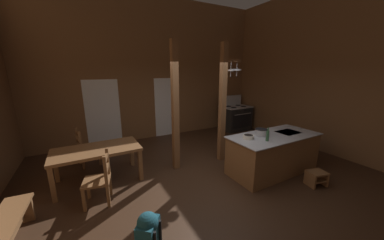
{
  "coord_description": "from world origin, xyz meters",
  "views": [
    {
      "loc": [
        -2.19,
        -3.26,
        2.33
      ],
      "look_at": [
        -0.02,
        0.78,
        1.19
      ],
      "focal_mm": 18.99,
      "sensor_mm": 36.0,
      "label": 1
    }
  ],
  "objects_px": {
    "ladderback_chair_near_window": "(100,179)",
    "ladderback_chair_by_post": "(86,148)",
    "backpack": "(148,233)",
    "mixing_bowl_on_counter": "(248,137)",
    "bench_along_left_wall": "(7,228)",
    "stockpot_on_counter": "(261,132)",
    "step_stool": "(316,177)",
    "kitchen_island": "(273,153)",
    "stove_range": "(235,118)",
    "bottle_tall_on_counter": "(268,136)",
    "dining_table": "(97,152)"
  },
  "relations": [
    {
      "from": "mixing_bowl_on_counter",
      "to": "dining_table",
      "type": "bearing_deg",
      "value": 155.15
    },
    {
      "from": "kitchen_island",
      "to": "bottle_tall_on_counter",
      "type": "distance_m",
      "value": 0.75
    },
    {
      "from": "kitchen_island",
      "to": "stove_range",
      "type": "relative_size",
      "value": 1.65
    },
    {
      "from": "stove_range",
      "to": "bench_along_left_wall",
      "type": "height_order",
      "value": "stove_range"
    },
    {
      "from": "ladderback_chair_by_post",
      "to": "bottle_tall_on_counter",
      "type": "bearing_deg",
      "value": -37.69
    },
    {
      "from": "ladderback_chair_by_post",
      "to": "bottle_tall_on_counter",
      "type": "xyz_separation_m",
      "value": [
        3.35,
        -2.59,
        0.55
      ]
    },
    {
      "from": "stove_range",
      "to": "ladderback_chair_near_window",
      "type": "relative_size",
      "value": 1.39
    },
    {
      "from": "stockpot_on_counter",
      "to": "bench_along_left_wall",
      "type": "bearing_deg",
      "value": 179.37
    },
    {
      "from": "step_stool",
      "to": "mixing_bowl_on_counter",
      "type": "relative_size",
      "value": 1.83
    },
    {
      "from": "bench_along_left_wall",
      "to": "dining_table",
      "type": "bearing_deg",
      "value": 46.66
    },
    {
      "from": "step_stool",
      "to": "ladderback_chair_near_window",
      "type": "height_order",
      "value": "ladderback_chair_near_window"
    },
    {
      "from": "kitchen_island",
      "to": "step_stool",
      "type": "xyz_separation_m",
      "value": [
        0.32,
        -0.86,
        -0.27
      ]
    },
    {
      "from": "backpack",
      "to": "mixing_bowl_on_counter",
      "type": "xyz_separation_m",
      "value": [
        2.5,
        0.9,
        0.62
      ]
    },
    {
      "from": "backpack",
      "to": "mixing_bowl_on_counter",
      "type": "bearing_deg",
      "value": 19.85
    },
    {
      "from": "bench_along_left_wall",
      "to": "bottle_tall_on_counter",
      "type": "xyz_separation_m",
      "value": [
        4.36,
        -0.37,
        0.71
      ]
    },
    {
      "from": "kitchen_island",
      "to": "ladderback_chair_by_post",
      "type": "relative_size",
      "value": 2.29
    },
    {
      "from": "dining_table",
      "to": "bottle_tall_on_counter",
      "type": "relative_size",
      "value": 5.97
    },
    {
      "from": "stove_range",
      "to": "ladderback_chair_near_window",
      "type": "distance_m",
      "value": 5.72
    },
    {
      "from": "ladderback_chair_by_post",
      "to": "backpack",
      "type": "height_order",
      "value": "ladderback_chair_by_post"
    },
    {
      "from": "bench_along_left_wall",
      "to": "backpack",
      "type": "relative_size",
      "value": 1.95
    },
    {
      "from": "ladderback_chair_near_window",
      "to": "backpack",
      "type": "relative_size",
      "value": 1.59
    },
    {
      "from": "bottle_tall_on_counter",
      "to": "bench_along_left_wall",
      "type": "bearing_deg",
      "value": 175.2
    },
    {
      "from": "backpack",
      "to": "ladderback_chair_by_post",
      "type": "bearing_deg",
      "value": 100.8
    },
    {
      "from": "stove_range",
      "to": "stockpot_on_counter",
      "type": "bearing_deg",
      "value": -120.96
    },
    {
      "from": "bench_along_left_wall",
      "to": "stockpot_on_counter",
      "type": "bearing_deg",
      "value": -0.63
    },
    {
      "from": "dining_table",
      "to": "mixing_bowl_on_counter",
      "type": "bearing_deg",
      "value": -24.85
    },
    {
      "from": "ladderback_chair_by_post",
      "to": "stockpot_on_counter",
      "type": "relative_size",
      "value": 2.8
    },
    {
      "from": "stove_range",
      "to": "step_stool",
      "type": "height_order",
      "value": "stove_range"
    },
    {
      "from": "step_stool",
      "to": "dining_table",
      "type": "xyz_separation_m",
      "value": [
        -3.93,
        2.31,
        0.47
      ]
    },
    {
      "from": "kitchen_island",
      "to": "ladderback_chair_by_post",
      "type": "height_order",
      "value": "ladderback_chair_by_post"
    },
    {
      "from": "ladderback_chair_by_post",
      "to": "bench_along_left_wall",
      "type": "height_order",
      "value": "ladderback_chair_by_post"
    },
    {
      "from": "stove_range",
      "to": "bottle_tall_on_counter",
      "type": "relative_size",
      "value": 4.58
    },
    {
      "from": "step_stool",
      "to": "stockpot_on_counter",
      "type": "relative_size",
      "value": 1.22
    },
    {
      "from": "dining_table",
      "to": "mixing_bowl_on_counter",
      "type": "height_order",
      "value": "mixing_bowl_on_counter"
    },
    {
      "from": "ladderback_chair_near_window",
      "to": "step_stool",
      "type": "bearing_deg",
      "value": -20.72
    },
    {
      "from": "bench_along_left_wall",
      "to": "bottle_tall_on_counter",
      "type": "distance_m",
      "value": 4.43
    },
    {
      "from": "stove_range",
      "to": "stockpot_on_counter",
      "type": "xyz_separation_m",
      "value": [
        -1.8,
        -3.01,
        0.49
      ]
    },
    {
      "from": "stockpot_on_counter",
      "to": "mixing_bowl_on_counter",
      "type": "bearing_deg",
      "value": -176.75
    },
    {
      "from": "step_stool",
      "to": "dining_table",
      "type": "relative_size",
      "value": 0.24
    },
    {
      "from": "step_stool",
      "to": "bench_along_left_wall",
      "type": "distance_m",
      "value": 5.24
    },
    {
      "from": "ladderback_chair_near_window",
      "to": "stockpot_on_counter",
      "type": "height_order",
      "value": "stockpot_on_counter"
    },
    {
      "from": "stove_range",
      "to": "backpack",
      "type": "bearing_deg",
      "value": -140.13
    },
    {
      "from": "kitchen_island",
      "to": "stockpot_on_counter",
      "type": "xyz_separation_m",
      "value": [
        -0.3,
        0.12,
        0.52
      ]
    },
    {
      "from": "step_stool",
      "to": "mixing_bowl_on_counter",
      "type": "xyz_separation_m",
      "value": [
        -1.02,
        0.96,
        0.75
      ]
    },
    {
      "from": "backpack",
      "to": "dining_table",
      "type": "bearing_deg",
      "value": 100.37
    },
    {
      "from": "dining_table",
      "to": "bottle_tall_on_counter",
      "type": "bearing_deg",
      "value": -27.49
    },
    {
      "from": "ladderback_chair_near_window",
      "to": "ladderback_chair_by_post",
      "type": "height_order",
      "value": "same"
    },
    {
      "from": "stove_range",
      "to": "bottle_tall_on_counter",
      "type": "height_order",
      "value": "stove_range"
    },
    {
      "from": "mixing_bowl_on_counter",
      "to": "ladderback_chair_near_window",
      "type": "bearing_deg",
      "value": 169.66
    },
    {
      "from": "ladderback_chair_near_window",
      "to": "bench_along_left_wall",
      "type": "xyz_separation_m",
      "value": [
        -1.17,
        -0.46,
        -0.15
      ]
    }
  ]
}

